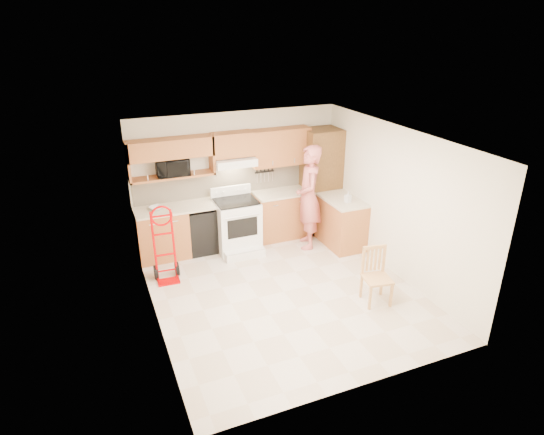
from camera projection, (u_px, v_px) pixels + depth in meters
floor at (284, 292)px, 7.43m from camera, size 4.00×4.50×0.02m
ceiling at (286, 138)px, 6.43m from camera, size 4.00×4.50×0.02m
wall_back at (237, 177)px, 8.85m from camera, size 4.00×0.02×2.50m
wall_front at (369, 297)px, 5.01m from camera, size 4.00×0.02×2.50m
wall_left at (149, 243)px, 6.22m from camera, size 0.02×4.50×2.50m
wall_right at (396, 202)px, 7.63m from camera, size 0.02×4.50×2.50m
backsplash at (237, 180)px, 8.85m from camera, size 3.92×0.03×0.55m
lower_cab_left at (162, 234)px, 8.36m from camera, size 0.90×0.60×0.90m
dishwasher at (203, 229)px, 8.63m from camera, size 0.60×0.60×0.85m
lower_cab_right at (283, 215)px, 9.19m from camera, size 1.14×0.60×0.90m
countertop_left at (177, 208)px, 8.28m from camera, size 1.50×0.63×0.04m
countertop_right at (283, 193)px, 9.01m from camera, size 1.14×0.63×0.04m
cab_return_right at (341, 223)px, 8.82m from camera, size 0.60×1.00×0.90m
countertop_return at (343, 200)px, 8.63m from camera, size 0.63×1.00×0.04m
pantry_tall at (320, 181)px, 9.24m from camera, size 0.70×0.60×2.10m
upper_cab_left at (170, 148)px, 7.97m from camera, size 1.50×0.33×0.34m
upper_shelf_mw at (173, 176)px, 8.17m from camera, size 1.50×0.33×0.04m
upper_cab_center at (233, 144)px, 8.38m from camera, size 0.76×0.33×0.44m
upper_cab_right at (280, 147)px, 8.77m from camera, size 1.14×0.33×0.70m
range_hood at (234, 162)px, 8.45m from camera, size 0.76×0.46×0.14m
knife_strip at (265, 175)px, 9.00m from camera, size 0.40×0.05×0.29m
microwave at (172, 167)px, 8.11m from camera, size 0.57×0.39×0.31m
range at (238, 222)px, 8.56m from camera, size 0.78×1.03×1.16m
person at (309, 198)px, 8.56m from camera, size 0.67×0.83×1.98m
hand_truck at (165, 248)px, 7.54m from camera, size 0.49×0.46×1.20m
dining_chair at (377, 277)px, 6.99m from camera, size 0.47×0.49×0.88m
soap_bottle at (348, 197)px, 8.43m from camera, size 0.11×0.11×0.21m
bowl at (156, 208)px, 8.13m from camera, size 0.31×0.31×0.06m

